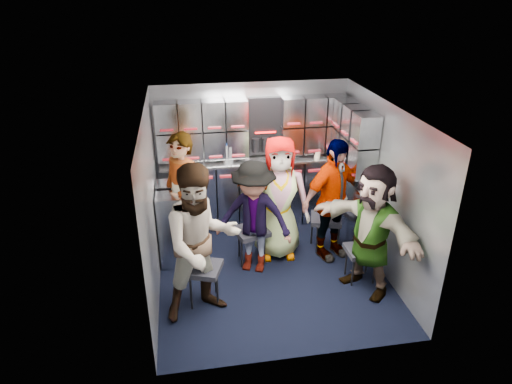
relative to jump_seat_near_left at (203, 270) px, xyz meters
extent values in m
plane|color=black|center=(0.88, 0.46, -0.42)|extent=(3.00, 3.00, 0.00)
cube|color=#9499A2|center=(0.88, 1.96, 0.63)|extent=(2.80, 0.04, 2.10)
cube|color=#9499A2|center=(-0.52, 0.46, 0.63)|extent=(0.04, 3.00, 2.10)
cube|color=#9499A2|center=(2.28, 0.46, 0.63)|extent=(0.04, 3.00, 2.10)
cube|color=silver|center=(0.88, 0.46, 1.68)|extent=(2.80, 3.00, 0.02)
cube|color=#9FA6AF|center=(0.88, 1.75, 0.07)|extent=(2.68, 0.38, 0.99)
cube|color=#9FA6AF|center=(-0.31, 1.02, 0.07)|extent=(0.38, 0.76, 0.99)
cube|color=silver|center=(0.88, 1.75, 0.59)|extent=(2.68, 0.42, 0.03)
cube|color=#9FA6AF|center=(0.88, 1.81, 1.07)|extent=(2.68, 0.28, 0.82)
cube|color=#9FA6AF|center=(2.13, 1.16, 1.07)|extent=(0.28, 1.00, 0.82)
cube|color=#9FA6AF|center=(2.13, 1.06, 0.08)|extent=(0.28, 1.20, 1.00)
cube|color=maroon|center=(0.88, 1.55, 0.46)|extent=(2.60, 0.02, 0.03)
cube|color=black|center=(0.00, 0.00, 0.02)|extent=(0.51, 0.49, 0.06)
cylinder|color=black|center=(-0.15, -0.13, -0.21)|extent=(0.03, 0.03, 0.42)
cylinder|color=black|center=(0.15, -0.13, -0.21)|extent=(0.03, 0.03, 0.42)
cylinder|color=black|center=(-0.15, 0.13, -0.21)|extent=(0.03, 0.03, 0.42)
cylinder|color=black|center=(0.15, 0.13, -0.21)|extent=(0.03, 0.03, 0.42)
cube|color=black|center=(0.67, 0.73, 0.02)|extent=(0.49, 0.48, 0.06)
cylinder|color=black|center=(0.53, 0.60, -0.21)|extent=(0.03, 0.03, 0.42)
cylinder|color=black|center=(0.82, 0.60, -0.21)|extent=(0.03, 0.03, 0.42)
cylinder|color=black|center=(0.53, 0.85, -0.21)|extent=(0.03, 0.03, 0.42)
cylinder|color=black|center=(0.82, 0.85, -0.21)|extent=(0.03, 0.03, 0.42)
cube|color=black|center=(1.05, 1.02, 0.04)|extent=(0.54, 0.52, 0.07)
cylinder|color=black|center=(0.89, 0.89, -0.20)|extent=(0.03, 0.03, 0.44)
cylinder|color=black|center=(1.20, 0.89, -0.20)|extent=(0.03, 0.03, 0.44)
cylinder|color=black|center=(0.89, 1.15, -0.20)|extent=(0.03, 0.03, 0.44)
cylinder|color=black|center=(1.20, 1.15, -0.20)|extent=(0.03, 0.03, 0.44)
cube|color=black|center=(1.72, 0.88, 0.03)|extent=(0.50, 0.49, 0.06)
cylinder|color=black|center=(1.57, 0.75, -0.21)|extent=(0.03, 0.03, 0.43)
cylinder|color=black|center=(1.87, 0.75, -0.21)|extent=(0.03, 0.03, 0.43)
cylinder|color=black|center=(1.57, 1.01, -0.21)|extent=(0.03, 0.03, 0.43)
cylinder|color=black|center=(1.87, 1.01, -0.21)|extent=(0.03, 0.03, 0.43)
cube|color=black|center=(1.93, 0.10, -0.01)|extent=(0.37, 0.35, 0.06)
cylinder|color=black|center=(1.79, -0.02, -0.22)|extent=(0.02, 0.02, 0.39)
cylinder|color=black|center=(2.07, -0.02, -0.22)|extent=(0.02, 0.02, 0.39)
cylinder|color=black|center=(1.79, 0.22, -0.22)|extent=(0.02, 0.02, 0.39)
cylinder|color=black|center=(2.07, 0.22, -0.22)|extent=(0.02, 0.02, 0.39)
imported|color=black|center=(-0.17, 1.00, 0.44)|extent=(0.72, 0.74, 1.72)
imported|color=black|center=(0.00, -0.18, 0.47)|extent=(1.02, 0.89, 1.77)
imported|color=black|center=(0.67, 0.55, 0.32)|extent=(1.09, 0.88, 1.48)
imported|color=black|center=(1.05, 0.84, 0.41)|extent=(0.85, 0.59, 1.66)
imported|color=black|center=(1.72, 0.70, 0.40)|extent=(1.04, 0.76, 1.64)
imported|color=black|center=(1.93, -0.08, 0.38)|extent=(1.14, 1.52, 1.60)
cylinder|color=white|center=(0.53, 1.70, 0.73)|extent=(0.07, 0.07, 0.23)
cylinder|color=white|center=(0.48, 1.70, 0.74)|extent=(0.07, 0.07, 0.26)
cylinder|color=white|center=(1.82, 1.70, 0.74)|extent=(0.06, 0.06, 0.26)
cylinder|color=#CBAF8F|center=(-0.14, 1.69, 0.66)|extent=(0.08, 0.08, 0.11)
cylinder|color=#CBAF8F|center=(1.80, 1.69, 0.66)|extent=(0.08, 0.08, 0.09)
camera|label=1|loc=(-0.12, -4.31, 2.99)|focal=32.00mm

